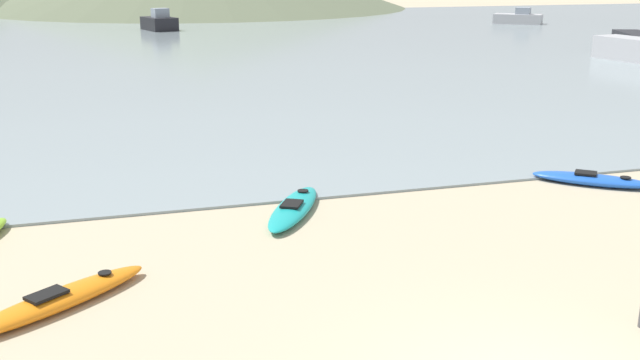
# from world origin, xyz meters

# --- Properties ---
(bay_water) EXTENTS (160.00, 70.00, 0.06)m
(bay_water) POSITION_xyz_m (0.00, 43.72, 0.03)
(bay_water) COLOR gray
(bay_water) RESTS_ON ground_plane
(kayak_on_sand_0) EXTENTS (2.14, 3.09, 0.30)m
(kayak_on_sand_0) POSITION_xyz_m (-1.03, 7.94, 0.13)
(kayak_on_sand_0) COLOR teal
(kayak_on_sand_0) RESTS_ON ground_plane
(kayak_on_sand_1) EXTENTS (2.61, 2.34, 0.31)m
(kayak_on_sand_1) POSITION_xyz_m (6.49, 8.00, 0.13)
(kayak_on_sand_1) COLOR blue
(kayak_on_sand_1) RESTS_ON ground_plane
(kayak_on_sand_2) EXTENTS (3.07, 2.52, 0.32)m
(kayak_on_sand_2) POSITION_xyz_m (-5.75, 4.53, 0.14)
(kayak_on_sand_2) COLOR orange
(kayak_on_sand_2) RESTS_ON ground_plane
(moored_boat_0) EXTENTS (2.83, 3.74, 1.72)m
(moored_boat_0) POSITION_xyz_m (0.17, 54.94, 0.66)
(moored_boat_0) COLOR black
(moored_boat_0) RESTS_ON bay_water
(moored_boat_1) EXTENTS (4.34, 4.00, 1.41)m
(moored_boat_1) POSITION_xyz_m (31.16, 52.68, 0.55)
(moored_boat_1) COLOR #B2B2B7
(moored_boat_1) RESTS_ON bay_water
(moored_boat_3) EXTENTS (3.38, 5.59, 1.19)m
(moored_boat_3) POSITION_xyz_m (25.82, 30.45, 0.66)
(moored_boat_3) COLOR black
(moored_boat_3) RESTS_ON bay_water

